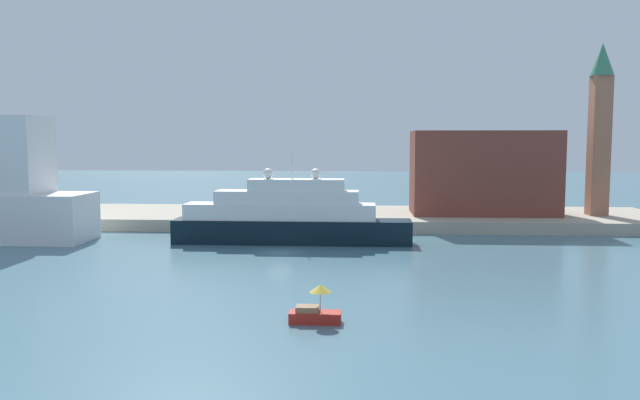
{
  "coord_description": "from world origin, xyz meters",
  "views": [
    {
      "loc": [
        9.36,
        -71.68,
        12.88
      ],
      "look_at": [
        4.24,
        6.0,
        5.63
      ],
      "focal_mm": 35.67,
      "sensor_mm": 36.0,
      "label": 1
    }
  ],
  "objects_px": {
    "large_yacht": "(289,217)",
    "harbor_building": "(483,173)",
    "bell_tower": "(600,122)",
    "mooring_bollard": "(282,217)",
    "parked_car": "(199,209)",
    "person_figure": "(233,210)",
    "small_motorboat": "(315,310)"
  },
  "relations": [
    {
      "from": "bell_tower",
      "to": "parked_car",
      "type": "height_order",
      "value": "bell_tower"
    },
    {
      "from": "harbor_building",
      "to": "large_yacht",
      "type": "bearing_deg",
      "value": -145.07
    },
    {
      "from": "person_figure",
      "to": "mooring_bollard",
      "type": "bearing_deg",
      "value": -29.48
    },
    {
      "from": "harbor_building",
      "to": "bell_tower",
      "type": "distance_m",
      "value": 18.57
    },
    {
      "from": "large_yacht",
      "to": "harbor_building",
      "type": "distance_m",
      "value": 34.11
    },
    {
      "from": "large_yacht",
      "to": "mooring_bollard",
      "type": "relative_size",
      "value": 43.13
    },
    {
      "from": "harbor_building",
      "to": "bell_tower",
      "type": "xyz_separation_m",
      "value": [
        16.92,
        -0.48,
        7.64
      ]
    },
    {
      "from": "large_yacht",
      "to": "mooring_bollard",
      "type": "bearing_deg",
      "value": 102.09
    },
    {
      "from": "bell_tower",
      "to": "parked_car",
      "type": "distance_m",
      "value": 61.93
    },
    {
      "from": "large_yacht",
      "to": "small_motorboat",
      "type": "height_order",
      "value": "large_yacht"
    },
    {
      "from": "small_motorboat",
      "to": "mooring_bollard",
      "type": "relative_size",
      "value": 5.29
    },
    {
      "from": "bell_tower",
      "to": "large_yacht",
      "type": "bearing_deg",
      "value": -157.08
    },
    {
      "from": "mooring_bollard",
      "to": "small_motorboat",
      "type": "bearing_deg",
      "value": -79.83
    },
    {
      "from": "harbor_building",
      "to": "mooring_bollard",
      "type": "relative_size",
      "value": 31.11
    },
    {
      "from": "large_yacht",
      "to": "harbor_building",
      "type": "bearing_deg",
      "value": 34.93
    },
    {
      "from": "mooring_bollard",
      "to": "person_figure",
      "type": "bearing_deg",
      "value": 150.52
    },
    {
      "from": "parked_car",
      "to": "small_motorboat",
      "type": "bearing_deg",
      "value": -67.13
    },
    {
      "from": "bell_tower",
      "to": "person_figure",
      "type": "height_order",
      "value": "bell_tower"
    },
    {
      "from": "parked_car",
      "to": "mooring_bollard",
      "type": "relative_size",
      "value": 5.88
    },
    {
      "from": "person_figure",
      "to": "harbor_building",
      "type": "bearing_deg",
      "value": 7.32
    },
    {
      "from": "parked_car",
      "to": "mooring_bollard",
      "type": "height_order",
      "value": "parked_car"
    },
    {
      "from": "harbor_building",
      "to": "mooring_bollard",
      "type": "xyz_separation_m",
      "value": [
        -29.83,
        -9.33,
        -5.99
      ]
    },
    {
      "from": "small_motorboat",
      "to": "harbor_building",
      "type": "distance_m",
      "value": 59.0
    },
    {
      "from": "large_yacht",
      "to": "small_motorboat",
      "type": "xyz_separation_m",
      "value": [
        5.94,
        -35.04,
        -2.35
      ]
    },
    {
      "from": "mooring_bollard",
      "to": "bell_tower",
      "type": "bearing_deg",
      "value": 10.72
    },
    {
      "from": "harbor_building",
      "to": "parked_car",
      "type": "height_order",
      "value": "harbor_building"
    },
    {
      "from": "bell_tower",
      "to": "mooring_bollard",
      "type": "xyz_separation_m",
      "value": [
        -46.74,
        -8.85,
        -13.63
      ]
    },
    {
      "from": "large_yacht",
      "to": "mooring_bollard",
      "type": "distance_m",
      "value": 10.31
    },
    {
      "from": "large_yacht",
      "to": "harbor_building",
      "type": "xyz_separation_m",
      "value": [
        27.68,
        19.34,
        4.8
      ]
    },
    {
      "from": "bell_tower",
      "to": "mooring_bollard",
      "type": "height_order",
      "value": "bell_tower"
    },
    {
      "from": "bell_tower",
      "to": "parked_car",
      "type": "bearing_deg",
      "value": -177.85
    },
    {
      "from": "parked_car",
      "to": "person_figure",
      "type": "distance_m",
      "value": 6.15
    }
  ]
}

